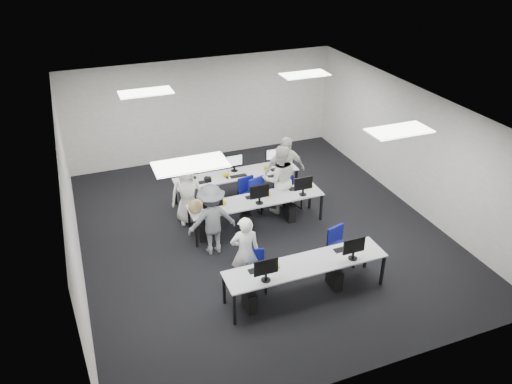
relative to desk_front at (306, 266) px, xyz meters
name	(u,v)px	position (x,y,z in m)	size (l,w,h in m)	color
room	(260,174)	(0.00, 2.40, 0.82)	(9.00, 9.02, 3.00)	black
ceiling_panels	(260,110)	(0.00, 2.40, 2.30)	(5.20, 4.60, 0.02)	white
desk_front	(306,266)	(0.00, 0.00, 0.00)	(3.20, 0.70, 0.73)	silver
desk_mid	(257,201)	(0.00, 2.60, 0.00)	(3.20, 0.70, 0.73)	silver
desk_back	(237,176)	(0.00, 4.00, 0.00)	(3.20, 0.70, 0.73)	silver
equipment_front	(297,282)	(-0.19, -0.02, -0.32)	(2.51, 0.41, 1.19)	#0C3F9F
equipment_mid	(249,215)	(-0.19, 2.58, -0.32)	(2.91, 0.41, 1.19)	white
equipment_back	(244,185)	(0.19, 4.02, -0.32)	(2.91, 0.41, 1.19)	white
chair_0	(255,277)	(-0.84, 0.50, -0.42)	(0.49, 0.52, 0.82)	navy
chair_1	(340,255)	(1.07, 0.53, -0.40)	(0.55, 0.58, 0.90)	navy
chair_2	(210,214)	(-1.01, 3.09, -0.41)	(0.55, 0.57, 0.85)	navy
chair_3	(250,202)	(0.07, 3.25, -0.39)	(0.52, 0.56, 0.91)	navy
chair_4	(290,198)	(1.09, 3.08, -0.41)	(0.53, 0.55, 0.86)	navy
chair_5	(208,207)	(-0.96, 3.42, -0.40)	(0.56, 0.59, 0.89)	navy
chair_6	(251,199)	(0.15, 3.38, -0.38)	(0.61, 0.63, 0.96)	navy
chair_7	(283,193)	(1.05, 3.43, -0.42)	(0.46, 0.49, 0.83)	navy
handbag	(196,206)	(-1.45, 2.56, 0.21)	(0.39, 0.25, 0.32)	#9F7B52
student_0	(245,252)	(-0.98, 0.69, 0.10)	(0.57, 0.38, 1.57)	white
student_1	(280,179)	(0.79, 3.07, 0.20)	(0.86, 0.67, 1.76)	white
student_2	(187,193)	(-1.44, 3.39, 0.10)	(0.76, 0.49, 1.55)	white
student_3	(285,171)	(1.07, 3.41, 0.22)	(1.06, 0.44, 1.80)	white
photographer	(212,220)	(-1.25, 2.00, 0.14)	(1.06, 0.61, 1.64)	slate
dslr_camera	(208,180)	(-1.25, 2.18, 1.01)	(0.14, 0.18, 0.10)	black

